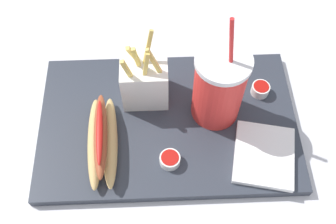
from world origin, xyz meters
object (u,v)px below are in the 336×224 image
object	(u,v)px
ketchup_cup_2	(260,89)
ketchup_cup_1	(168,159)
hot_dog_1	(102,140)
fries_basket	(145,80)
napkin_stack	(264,155)
soda_cup	(219,87)

from	to	relation	value
ketchup_cup_2	ketchup_cup_1	bearing A→B (deg)	-142.64
hot_dog_1	fries_basket	bearing A→B (deg)	53.87
hot_dog_1	napkin_stack	size ratio (longest dim) A/B	1.52
fries_basket	ketchup_cup_2	distance (m)	0.23
soda_cup	hot_dog_1	size ratio (longest dim) A/B	1.31
hot_dog_1	ketchup_cup_2	bearing A→B (deg)	19.17
soda_cup	fries_basket	distance (m)	0.14
fries_basket	napkin_stack	bearing A→B (deg)	-33.89
ketchup_cup_1	ketchup_cup_2	size ratio (longest dim) A/B	1.05
soda_cup	ketchup_cup_1	size ratio (longest dim) A/B	6.53
ketchup_cup_2	napkin_stack	world-z (taller)	ketchup_cup_2
soda_cup	ketchup_cup_1	world-z (taller)	soda_cup
hot_dog_1	ketchup_cup_2	size ratio (longest dim) A/B	5.22
fries_basket	napkin_stack	world-z (taller)	fries_basket
ketchup_cup_2	soda_cup	bearing A→B (deg)	-157.69
soda_cup	ketchup_cup_2	world-z (taller)	soda_cup
fries_basket	napkin_stack	distance (m)	0.26
hot_dog_1	napkin_stack	world-z (taller)	hot_dog_1
soda_cup	fries_basket	world-z (taller)	soda_cup
fries_basket	ketchup_cup_1	xyz separation A→B (m)	(0.04, -0.15, -0.04)
hot_dog_1	ketchup_cup_1	world-z (taller)	hot_dog_1
hot_dog_1	ketchup_cup_1	bearing A→B (deg)	-17.66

